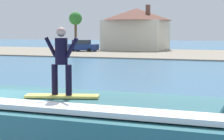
# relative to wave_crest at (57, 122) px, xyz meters

# --- Properties ---
(wave_crest) EXTENTS (10.11, 4.22, 1.42)m
(wave_crest) POSITION_rel_wave_crest_xyz_m (0.00, 0.00, 0.00)
(wave_crest) COLOR #2E676F
(wave_crest) RESTS_ON ground_plane
(surfboard) EXTENTS (1.92, 1.00, 0.06)m
(surfboard) POSITION_rel_wave_crest_xyz_m (0.33, -0.31, 0.78)
(surfboard) COLOR #EAD159
(surfboard) RESTS_ON wave_crest
(surfer) EXTENTS (0.96, 0.32, 1.72)m
(surfer) POSITION_rel_wave_crest_xyz_m (0.32, -0.32, 1.77)
(surfer) COLOR black
(surfer) RESTS_ON surfboard
(shoreline_bank) EXTENTS (120.00, 23.24, 0.15)m
(shoreline_bank) POSITION_rel_wave_crest_xyz_m (-1.88, 45.12, -0.59)
(shoreline_bank) COLOR gray
(shoreline_bank) RESTS_ON ground_plane
(car_near_shore) EXTENTS (4.28, 2.20, 1.86)m
(car_near_shore) POSITION_rel_wave_crest_xyz_m (-20.67, 45.14, 0.28)
(car_near_shore) COLOR navy
(car_near_shore) RESTS_ON ground_plane
(house_with_chimney) EXTENTS (11.42, 11.42, 7.27)m
(house_with_chimney) POSITION_rel_wave_crest_xyz_m (-14.79, 52.91, 3.14)
(house_with_chimney) COLOR beige
(house_with_chimney) RESTS_ON ground_plane
(tree_tall_bare) EXTENTS (2.11, 2.11, 6.27)m
(tree_tall_bare) POSITION_rel_wave_crest_xyz_m (-23.96, 49.35, 4.33)
(tree_tall_bare) COLOR brown
(tree_tall_bare) RESTS_ON ground_plane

